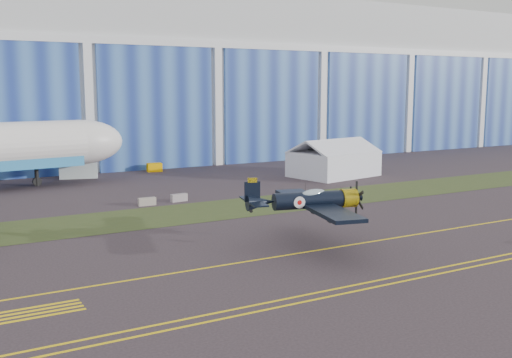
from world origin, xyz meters
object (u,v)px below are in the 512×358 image
tent (334,157)px  shipping_container (79,170)px  warbird (309,200)px  tug (154,167)px

tent → shipping_container: (-34.25, 16.97, -1.68)m
warbird → tent: size_ratio=1.17×
warbird → tent: 41.64m
warbird → tug: (4.48, 50.27, -3.31)m
tent → shipping_container: size_ratio=2.55×
warbird → shipping_container: (-7.75, 49.07, -2.81)m
shipping_container → tug: shipping_container is taller
warbird → shipping_container: size_ratio=2.99×
warbird → shipping_container: warbird is taller
tent → tug: size_ratio=5.98×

